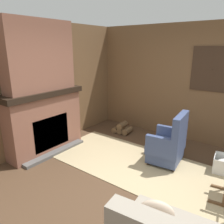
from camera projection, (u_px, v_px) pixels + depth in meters
name	position (u px, v px, depth m)	size (l,w,h in m)	color
ground_plane	(134.00, 187.00, 3.46)	(14.00, 14.00, 0.00)	#4C3523
wood_panel_wall_left	(35.00, 88.00, 4.47)	(0.06, 5.39, 2.66)	brown
wood_panel_wall_back	(192.00, 84.00, 4.93)	(5.39, 0.09, 2.66)	brown
fireplace_hearth	(45.00, 122.00, 4.52)	(0.63, 1.72, 1.30)	brown
chimney_breast	(39.00, 56.00, 4.15)	(0.37, 1.43, 1.33)	brown
area_rug	(142.00, 166.00, 4.06)	(3.71, 1.55, 0.01)	tan
armchair	(168.00, 145.00, 4.10)	(0.66, 0.75, 1.00)	#3D4C75
firewood_stack	(122.00, 129.00, 5.64)	(0.49, 0.39, 0.28)	brown
oil_lamp_vase	(12.00, 90.00, 3.89)	(0.13, 0.13, 0.29)	silver
storage_case	(63.00, 83.00, 4.80)	(0.16, 0.28, 0.14)	brown
decorative_plate_on_mantel	(38.00, 83.00, 4.32)	(0.07, 0.28, 0.28)	#336093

